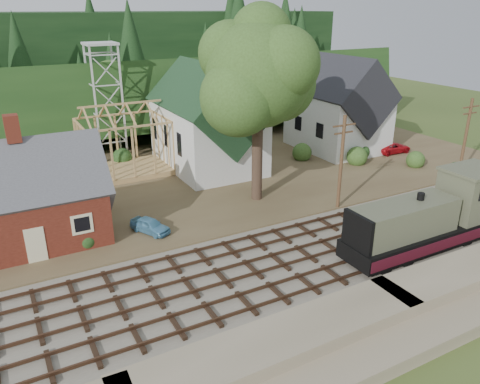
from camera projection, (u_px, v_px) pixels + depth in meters
name	position (u px, v px, depth m)	size (l,w,h in m)	color
ground	(306.00, 257.00, 31.65)	(140.00, 140.00, 0.00)	#384C1E
embankment	(401.00, 327.00, 24.72)	(64.00, 5.00, 1.60)	#7F7259
railroad_bed	(306.00, 256.00, 31.62)	(64.00, 11.00, 0.16)	#726B5B
village_flat	(198.00, 176.00, 46.29)	(64.00, 26.00, 0.30)	brown
hillside	(129.00, 127.00, 65.93)	(70.00, 28.00, 8.00)	#1E3F19
ridge	(103.00, 107.00, 78.99)	(80.00, 20.00, 12.00)	black
depot	(26.00, 202.00, 32.33)	(10.80, 7.41, 9.00)	#511C12
church	(208.00, 121.00, 46.69)	(8.40, 15.17, 13.00)	silver
farmhouse	(338.00, 109.00, 53.36)	(8.40, 10.80, 10.60)	silver
timber_frame	(124.00, 144.00, 45.74)	(8.20, 6.20, 6.99)	tan
lattice_tower	(102.00, 67.00, 48.13)	(3.20, 3.20, 12.12)	silver
big_tree	(259.00, 82.00, 37.07)	(10.90, 8.40, 14.70)	#38281E
telegraph_pole_near	(341.00, 161.00, 37.44)	(2.20, 0.28, 8.00)	#4C331E
telegraph_pole_far	(465.00, 138.00, 44.10)	(2.20, 0.28, 8.00)	#4C331E
locomotive	(433.00, 218.00, 32.10)	(12.90, 3.23, 5.13)	black
car_blue	(150.00, 225.00, 34.29)	(1.30, 3.24, 1.10)	#5B9FC3
car_red	(393.00, 148.00, 53.02)	(1.97, 4.27, 1.19)	red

